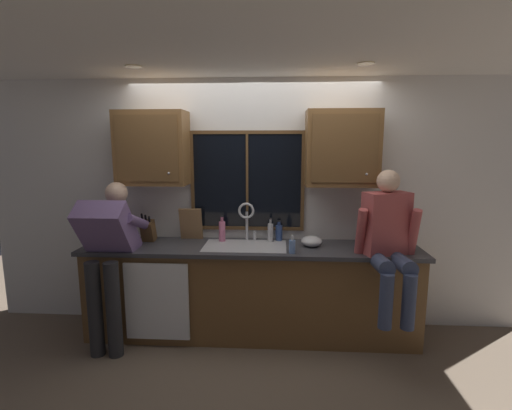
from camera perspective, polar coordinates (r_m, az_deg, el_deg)
back_wall at (r=3.91m, az=-0.44°, el=0.14°), size 5.60×0.12×2.55m
ceiling at (r=2.30m, az=-3.64°, el=26.15°), size 5.60×4.40×0.04m
ceiling_downlight_left at (r=3.47m, az=-18.31°, el=19.55°), size 0.14×0.14×0.01m
ceiling_downlight_right at (r=3.32m, az=16.53°, el=20.12°), size 0.14×0.14×0.01m
window_glass at (r=3.81m, az=-1.36°, el=3.69°), size 1.10×0.02×0.95m
window_frame_top at (r=3.78m, az=-1.40°, el=11.12°), size 1.17×0.02×0.04m
window_frame_bottom at (r=3.88m, az=-1.34°, el=-3.57°), size 1.17×0.02×0.04m
window_frame_left at (r=3.89m, az=-9.74°, el=3.68°), size 0.03×0.02×0.95m
window_frame_right at (r=3.80m, az=7.21°, el=3.60°), size 0.03×0.02×0.95m
window_mullion_center at (r=3.80m, az=-1.37°, el=3.67°), size 0.02×0.02×0.95m
lower_cabinet_run at (r=3.80m, az=-0.79°, el=-13.25°), size 3.20×0.58×0.88m
countertop at (r=3.63m, az=-0.83°, el=-6.66°), size 3.26×0.62×0.04m
dishwasher_front at (r=3.67m, az=-14.99°, el=-14.17°), size 0.60×0.02×0.74m
upper_cabinet_left at (r=3.83m, az=-15.62°, el=8.40°), size 0.68×0.36×0.72m
upper_cabinet_right at (r=3.67m, az=13.05°, el=8.47°), size 0.68×0.36×0.72m
sink at (r=3.67m, az=-1.70°, el=-7.77°), size 0.80×0.46×0.21m
faucet at (r=3.75m, az=-1.36°, el=-1.83°), size 0.18×0.09×0.40m
person_standing at (r=3.66m, az=-21.75°, el=-6.30°), size 0.53×0.70×1.54m
person_sitting_on_counter at (r=3.45m, az=19.69°, el=-4.57°), size 0.54×0.65×1.26m
knife_block at (r=3.93m, az=-16.22°, el=-3.85°), size 0.12×0.18×0.32m
cutting_board at (r=3.90m, az=-9.96°, el=-2.88°), size 0.23×0.09×0.33m
mixing_bowl at (r=3.66m, az=8.55°, el=-5.54°), size 0.21×0.21×0.10m
soap_dispenser at (r=3.41m, az=5.58°, el=-6.32°), size 0.06×0.07×0.17m
bottle_green_glass at (r=3.77m, az=2.24°, el=-4.16°), size 0.06×0.06×0.25m
bottle_tall_clear at (r=3.80m, az=-5.23°, el=-3.95°), size 0.07×0.07×0.27m
bottle_amber_small at (r=3.82m, az=3.54°, el=-4.20°), size 0.07×0.07×0.21m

